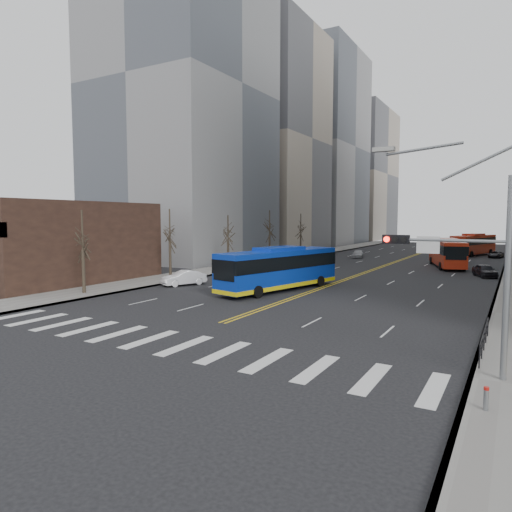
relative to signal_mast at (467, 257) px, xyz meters
The scene contains 16 objects.
ground 14.73m from the signal_mast, behind, with size 220.00×220.00×0.00m, color black.
sidewalk_left 52.80m from the signal_mast, 125.14° to the left, with size 5.00×130.00×0.15m, color slate.
crosswalk 14.73m from the signal_mast, behind, with size 26.70×4.00×0.01m.
centerline 54.98m from the signal_mast, 104.56° to the left, with size 0.55×100.00×0.01m.
office_towers 70.52m from the signal_mast, 101.59° to the left, with size 83.00×134.00×58.00m.
storefront 41.01m from the signal_mast, 165.92° to the left, with size 14.00×18.00×8.00m.
signal_mast is the anchor object (origin of this frame).
pedestrian_railing 5.71m from the signal_mast, 82.40° to the left, with size 0.06×6.06×1.02m.
street_trees 38.71m from the signal_mast, 122.76° to the left, with size 35.20×47.20×7.60m.
blue_bus 23.37m from the signal_mast, 135.56° to the left, with size 5.90×13.68×3.87m.
red_bus_near 44.85m from the signal_mast, 98.04° to the left, with size 6.16×12.32×3.79m.
red_bus_far 67.27m from the signal_mast, 94.18° to the left, with size 6.48×12.30×3.80m.
car_white 29.86m from the signal_mast, 150.95° to the left, with size 1.50×4.30×1.42m, color white.
car_dark_mid 35.96m from the signal_mast, 92.03° to the left, with size 1.67×4.14×1.41m, color black.
car_silver 56.63m from the signal_mast, 111.56° to the left, with size 1.66×4.08×1.18m, color #9B9BA0.
car_dark_far 63.76m from the signal_mast, 91.14° to the left, with size 1.82×3.95×1.10m, color black.
Camera 1 is at (15.48, -17.69, 6.38)m, focal length 32.00 mm.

